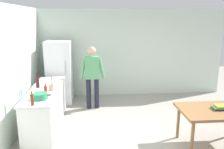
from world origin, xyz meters
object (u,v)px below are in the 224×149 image
cooking_pot (40,96)px  bottle_water_clear (22,95)px  utensil_jar (51,87)px  bottle_beer_brown (32,100)px  refrigerator (59,72)px  book_stack (220,107)px  bottle_wine_dark (37,81)px  bottle_sauce_red (46,90)px  person (92,74)px  dining_table (217,113)px

cooking_pot → bottle_water_clear: (-0.31, -0.12, 0.07)m
utensil_jar → bottle_beer_brown: bearing=-102.4°
utensil_jar → bottle_water_clear: (-0.43, -0.67, 0.05)m
refrigerator → utensil_jar: 1.74m
cooking_pot → bottle_beer_brown: 0.33m
book_stack → bottle_water_clear: bearing=175.6°
refrigerator → bottle_water_clear: size_ratio=6.00×
cooking_pot → bottle_water_clear: bottle_water_clear is taller
refrigerator → bottle_beer_brown: refrigerator is taller
bottle_beer_brown → bottle_wine_dark: size_ratio=0.76×
bottle_sauce_red → bottle_beer_brown: bearing=-101.7°
cooking_pot → utensil_jar: (0.12, 0.55, 0.02)m
bottle_wine_dark → book_stack: bottle_wine_dark is taller
utensil_jar → book_stack: 3.43m
person → book_stack: person is taller
bottle_wine_dark → book_stack: 3.83m
refrigerator → cooking_pot: 2.28m
cooking_pot → bottle_wine_dark: 0.83m
person → dining_table: 3.20m
dining_table → bottle_wine_dark: bottle_wine_dark is taller
bottle_beer_brown → bottle_wine_dark: 1.13m
bottle_sauce_red → bottle_beer_brown: 0.60m
utensil_jar → dining_table: bearing=-16.7°
person → bottle_water_clear: size_ratio=5.67×
refrigerator → book_stack: 4.30m
bottle_sauce_red → book_stack: bottle_sauce_red is taller
refrigerator → dining_table: size_ratio=1.29×
bottle_wine_dark → book_stack: size_ratio=1.24×
utensil_jar → bottle_wine_dark: (-0.35, 0.25, 0.07)m
refrigerator → book_stack: refrigerator is taller
person → cooking_pot: 2.00m
person → bottle_wine_dark: bearing=-142.7°
person → utensil_jar: 1.47m
refrigerator → dining_table: 4.27m
bottle_sauce_red → utensil_jar: bearing=76.2°
book_stack → bottle_sauce_red: bearing=168.6°
refrigerator → bottle_sauce_red: size_ratio=7.50×
utensil_jar → book_stack: (3.28, -0.96, -0.19)m
dining_table → bottle_beer_brown: 3.43m
utensil_jar → book_stack: utensil_jar is taller
dining_table → cooking_pot: (-3.35, 0.42, 0.29)m
bottle_water_clear → bottle_wine_dark: 0.92m
cooking_pot → bottle_wine_dark: bearing=105.9°
bottle_sauce_red → bottle_water_clear: bottle_water_clear is taller
person → cooking_pot: (-1.00, -1.73, -0.02)m
cooking_pot → book_stack: size_ratio=1.46×
bottle_sauce_red → bottle_wine_dark: bottle_wine_dark is taller
cooking_pot → refrigerator: bearing=88.9°
refrigerator → bottle_water_clear: (-0.35, -2.40, 0.13)m
bottle_water_clear → refrigerator: bearing=81.7°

